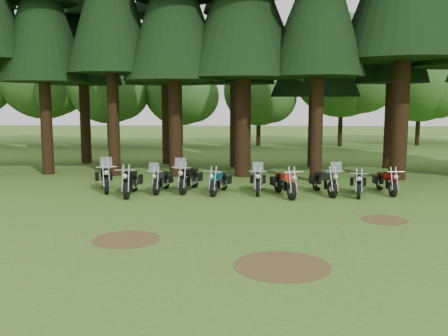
{
  "coord_description": "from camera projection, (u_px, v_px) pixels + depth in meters",
  "views": [
    {
      "loc": [
        0.14,
        -14.84,
        3.68
      ],
      "look_at": [
        -0.67,
        5.0,
        1.0
      ],
      "focal_mm": 40.0,
      "sensor_mm": 36.0,
      "label": 1
    }
  ],
  "objects": [
    {
      "name": "motorcycle_1",
      "position": [
        131.0,
        183.0,
        19.57
      ],
      "size": [
        0.38,
        2.4,
        0.97
      ],
      "rotation": [
        0.0,
        0.0,
        0.05
      ],
      "color": "black",
      "rests_on": "ground"
    },
    {
      "name": "dirt_patch_1",
      "position": [
        384.0,
        220.0,
        15.5
      ],
      "size": [
        1.4,
        1.4,
        0.01
      ],
      "primitive_type": "cylinder",
      "color": "#4C3D1E",
      "rests_on": "ground"
    },
    {
      "name": "motorcycle_8",
      "position": [
        358.0,
        184.0,
        19.51
      ],
      "size": [
        0.55,
        2.09,
        0.86
      ],
      "rotation": [
        0.0,
        0.0,
        -0.2
      ],
      "color": "black",
      "rests_on": "ground"
    },
    {
      "name": "decid_3",
      "position": [
        183.0,
        90.0,
        39.66
      ],
      "size": [
        6.12,
        5.95,
        7.65
      ],
      "color": "black",
      "rests_on": "ground"
    },
    {
      "name": "dirt_patch_2",
      "position": [
        282.0,
        266.0,
        11.19
      ],
      "size": [
        2.2,
        2.2,
        0.01
      ],
      "primitive_type": "cylinder",
      "color": "#4C3D1E",
      "rests_on": "ground"
    },
    {
      "name": "ground",
      "position": [
        239.0,
        222.0,
        15.19
      ],
      "size": [
        120.0,
        120.0,
        0.0
      ],
      "primitive_type": "plane",
      "color": "#3D6624",
      "rests_on": "ground"
    },
    {
      "name": "motorcycle_7",
      "position": [
        324.0,
        182.0,
        19.74
      ],
      "size": [
        0.82,
        2.25,
        1.42
      ],
      "rotation": [
        0.0,
        0.0,
        0.25
      ],
      "color": "black",
      "rests_on": "ground"
    },
    {
      "name": "decid_2",
      "position": [
        111.0,
        85.0,
        39.48
      ],
      "size": [
        6.72,
        6.53,
        8.4
      ],
      "color": "black",
      "rests_on": "ground"
    },
    {
      "name": "decid_6",
      "position": [
        425.0,
        82.0,
        40.64
      ],
      "size": [
        7.06,
        6.86,
        8.82
      ],
      "color": "black",
      "rests_on": "ground"
    },
    {
      "name": "dirt_patch_0",
      "position": [
        126.0,
        239.0,
        13.33
      ],
      "size": [
        1.8,
        1.8,
        0.01
      ],
      "primitive_type": "cylinder",
      "color": "#4C3D1E",
      "rests_on": "ground"
    },
    {
      "name": "motorcycle_2",
      "position": [
        161.0,
        181.0,
        20.24
      ],
      "size": [
        0.51,
        2.11,
        1.32
      ],
      "rotation": [
        0.0,
        0.0,
        -0.11
      ],
      "color": "black",
      "rests_on": "ground"
    },
    {
      "name": "decid_1",
      "position": [
        46.0,
        74.0,
        40.56
      ],
      "size": [
        7.91,
        7.69,
        9.88
      ],
      "color": "black",
      "rests_on": "ground"
    },
    {
      "name": "motorcycle_9",
      "position": [
        386.0,
        182.0,
        19.95
      ],
      "size": [
        0.35,
        2.13,
        0.86
      ],
      "rotation": [
        0.0,
        0.0,
        0.07
      ],
      "color": "black",
      "rests_on": "ground"
    },
    {
      "name": "motorcycle_4",
      "position": [
        219.0,
        182.0,
        19.96
      ],
      "size": [
        0.64,
        2.13,
        0.88
      ],
      "rotation": [
        0.0,
        0.0,
        -0.24
      ],
      "color": "black",
      "rests_on": "ground"
    },
    {
      "name": "motorcycle_3",
      "position": [
        189.0,
        179.0,
        20.4
      ],
      "size": [
        0.73,
        2.39,
        1.5
      ],
      "rotation": [
        0.0,
        0.0,
        -0.18
      ],
      "color": "black",
      "rests_on": "ground"
    },
    {
      "name": "decid_4",
      "position": [
        262.0,
        92.0,
        40.61
      ],
      "size": [
        5.93,
        5.76,
        7.41
      ],
      "color": "black",
      "rests_on": "ground"
    },
    {
      "name": "motorcycle_5",
      "position": [
        258.0,
        182.0,
        20.02
      ],
      "size": [
        0.41,
        2.19,
        1.38
      ],
      "rotation": [
        0.0,
        0.0,
        -0.03
      ],
      "color": "black",
      "rests_on": "ground"
    },
    {
      "name": "decid_5",
      "position": [
        347.0,
        68.0,
        39.49
      ],
      "size": [
        8.45,
        8.21,
        10.56
      ],
      "color": "black",
      "rests_on": "ground"
    },
    {
      "name": "pine_back_4",
      "position": [
        317.0,
        16.0,
        27.04
      ],
      "size": [
        4.94,
        4.94,
        13.78
      ],
      "color": "black",
      "rests_on": "ground"
    },
    {
      "name": "motorcycle_0",
      "position": [
        105.0,
        179.0,
        20.5
      ],
      "size": [
        1.09,
        2.36,
        1.52
      ],
      "rotation": [
        0.0,
        0.0,
        0.34
      ],
      "color": "black",
      "rests_on": "ground"
    },
    {
      "name": "motorcycle_6",
      "position": [
        285.0,
        184.0,
        19.35
      ],
      "size": [
        0.71,
        2.27,
        0.94
      ],
      "rotation": [
        0.0,
        0.0,
        0.25
      ],
      "color": "black",
      "rests_on": "ground"
    }
  ]
}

